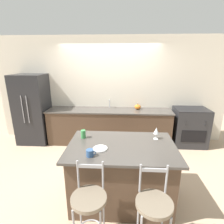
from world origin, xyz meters
The scene contains 14 objects.
ground_plane centered at (0.00, 0.00, 0.00)m, with size 18.00×18.00×0.00m, color tan.
wall_back centered at (0.00, 0.68, 1.35)m, with size 6.00×0.07×2.70m.
back_counter centered at (0.00, 0.37, 0.45)m, with size 3.13×0.66×0.90m.
sink_faucet centered at (0.00, 0.56, 1.04)m, with size 0.02×0.13×0.22m.
kitchen_island centered at (0.33, -1.61, 0.47)m, with size 1.56×1.00×0.94m.
refrigerator centered at (-1.98, 0.33, 0.89)m, with size 0.77×0.69×1.78m.
oven_range centered at (2.05, 0.35, 0.48)m, with size 0.80×0.64×0.96m.
bar_stool_near centered at (-0.02, -2.34, 0.57)m, with size 0.40×0.40×1.05m.
bar_stool_far centered at (0.68, -2.37, 0.57)m, with size 0.40×0.40×1.05m.
dinner_plate centered at (0.03, -1.73, 0.95)m, with size 0.21×0.21×0.02m.
wine_glass centered at (0.86, -1.37, 1.07)m, with size 0.08×0.08×0.19m.
coffee_mug centered at (-0.07, -1.93, 0.98)m, with size 0.13×0.10×0.09m.
tumbler_cup centered at (-0.28, -1.39, 1.00)m, with size 0.07×0.07×0.13m.
pumpkin_decoration centered at (0.73, 0.45, 0.96)m, with size 0.16×0.16×0.15m.
Camera 1 is at (0.32, -3.88, 2.13)m, focal length 28.00 mm.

